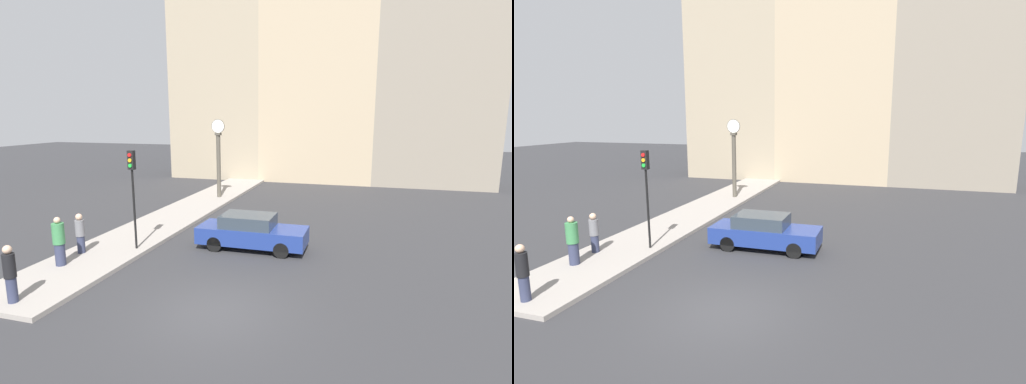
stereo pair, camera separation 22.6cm
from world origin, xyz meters
TOP-DOWN VIEW (x-y plane):
  - ground_plane at (0.00, 0.00)m, footprint 120.00×120.00m
  - sidewalk_corner at (-6.09, 10.92)m, footprint 3.14×25.85m
  - building_row at (-0.23, 25.02)m, footprint 26.50×5.00m
  - sedan_car at (-0.56, 5.62)m, footprint 4.58×1.71m
  - traffic_light_near at (-5.03, 3.89)m, footprint 0.26×0.24m
  - street_clock at (-5.59, 14.76)m, footprint 0.91×0.35m
  - pedestrian_grey_jacket at (-6.84, 2.81)m, footprint 0.35×0.35m
  - pedestrian_black_jacket at (-5.81, -1.38)m, footprint 0.34×0.34m
  - pedestrian_green_hoodie at (-6.64, 1.47)m, footprint 0.43×0.43m

SIDE VIEW (x-z plane):
  - ground_plane at x=0.00m, z-range 0.00..0.00m
  - sidewalk_corner at x=-6.09m, z-range 0.00..0.16m
  - sedan_car at x=-0.56m, z-range 0.00..1.49m
  - pedestrian_grey_jacket at x=-6.84m, z-range 0.17..1.78m
  - pedestrian_black_jacket at x=-5.81m, z-range 0.17..1.92m
  - pedestrian_green_hoodie at x=-6.64m, z-range 0.15..1.97m
  - street_clock at x=-5.59m, z-range 0.23..5.40m
  - traffic_light_near at x=-5.03m, z-range 1.02..5.07m
  - building_row at x=-0.23m, z-range -0.74..18.59m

